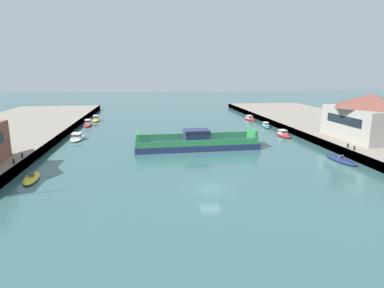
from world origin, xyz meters
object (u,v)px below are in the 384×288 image
at_px(moored_boat_far_right, 31,178).
at_px(moored_boat_upstream_b, 283,134).
at_px(moored_boat_near_right, 341,160).
at_px(moored_boat_mid_right, 88,123).
at_px(warehouse_shed, 369,116).
at_px(moored_boat_mid_left, 96,119).
at_px(moored_boat_far_left, 266,125).
at_px(moored_boat_upstream_a, 77,137).
at_px(moored_boat_near_left, 250,118).
at_px(chain_ferry, 196,142).

bearing_deg(moored_boat_far_right, moored_boat_upstream_b, 27.64).
relative_size(moored_boat_near_right, moored_boat_upstream_b, 1.28).
height_order(moored_boat_mid_right, warehouse_shed, warehouse_shed).
bearing_deg(moored_boat_mid_left, moored_boat_far_left, -21.05).
relative_size(moored_boat_near_right, moored_boat_upstream_a, 0.95).
bearing_deg(moored_boat_near_right, moored_boat_mid_left, 132.32).
xyz_separation_m(moored_boat_mid_left, warehouse_shed, (55.66, -40.00, 5.04)).
relative_size(moored_boat_near_left, moored_boat_mid_left, 0.99).
distance_m(moored_boat_mid_right, moored_boat_upstream_a, 17.50).
height_order(chain_ferry, moored_boat_near_right, chain_ferry).
relative_size(moored_boat_near_right, moored_boat_mid_right, 1.22).
bearing_deg(warehouse_shed, moored_boat_near_right, -139.82).
distance_m(chain_ferry, moored_boat_mid_left, 44.09).
bearing_deg(moored_boat_upstream_b, moored_boat_upstream_a, 176.39).
xyz_separation_m(moored_boat_mid_right, warehouse_shed, (56.43, -31.43, 5.03)).
relative_size(moored_boat_near_left, moored_boat_upstream_a, 0.86).
bearing_deg(moored_boat_far_left, moored_boat_mid_right, 169.31).
height_order(chain_ferry, moored_boat_upstream_b, chain_ferry).
bearing_deg(warehouse_shed, moored_boat_upstream_b, 136.22).
bearing_deg(moored_boat_near_right, moored_boat_far_right, -176.29).
bearing_deg(warehouse_shed, moored_boat_mid_left, 144.29).
bearing_deg(moored_boat_mid_right, moored_boat_mid_left, 84.90).
bearing_deg(moored_boat_mid_left, moored_boat_near_right, -47.68).
height_order(moored_boat_upstream_b, warehouse_shed, warehouse_shed).
height_order(moored_boat_near_left, moored_boat_mid_left, moored_boat_mid_left).
xyz_separation_m(moored_boat_near_right, moored_boat_far_left, (-0.36, 32.08, 0.25)).
bearing_deg(moored_boat_far_right, moored_boat_far_left, 37.92).
bearing_deg(moored_boat_mid_right, moored_boat_near_left, 5.59).
height_order(moored_boat_far_left, moored_boat_far_right, moored_boat_far_left).
height_order(moored_boat_mid_left, moored_boat_far_right, moored_boat_mid_left).
height_order(moored_boat_upstream_a, warehouse_shed, warehouse_shed).
bearing_deg(moored_boat_upstream_a, moored_boat_mid_left, 90.07).
bearing_deg(moored_boat_upstream_b, moored_boat_far_right, -152.36).
bearing_deg(moored_boat_far_right, moored_boat_upstream_a, 88.77).
xyz_separation_m(moored_boat_far_right, moored_boat_upstream_a, (0.56, 26.08, 0.28)).
bearing_deg(moored_boat_near_right, moored_boat_upstream_a, 152.66).
distance_m(chain_ferry, moored_boat_upstream_b, 22.19).
distance_m(moored_boat_upstream_a, moored_boat_upstream_b, 44.04).
relative_size(moored_boat_near_left, moored_boat_far_right, 1.12).
relative_size(chain_ferry, moored_boat_near_right, 3.14).
distance_m(moored_boat_near_right, moored_boat_upstream_a, 50.39).
height_order(moored_boat_near_right, moored_boat_mid_right, moored_boat_mid_right).
bearing_deg(moored_boat_near_left, moored_boat_upstream_a, -153.72).
bearing_deg(chain_ferry, warehouse_shed, -4.80).
relative_size(moored_boat_mid_left, moored_boat_upstream_a, 0.88).
bearing_deg(moored_boat_mid_right, moored_boat_far_right, -89.69).
distance_m(moored_boat_upstream_a, warehouse_shed, 57.58).
distance_m(chain_ferry, warehouse_shed, 32.61).
distance_m(chain_ferry, moored_boat_far_left, 29.10).
bearing_deg(moored_boat_far_right, moored_boat_near_left, 46.89).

